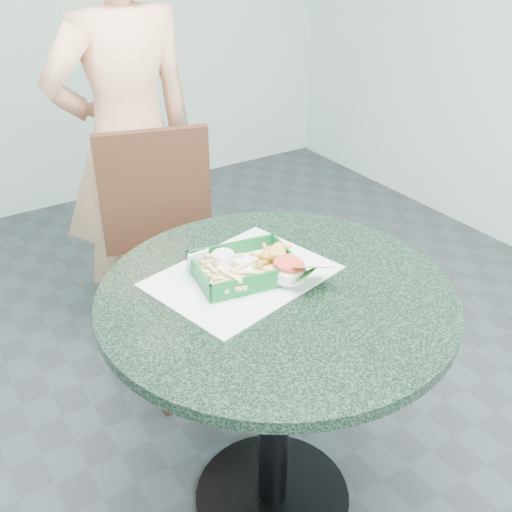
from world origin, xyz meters
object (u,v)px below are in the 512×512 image
cafe_table (275,350)px  dining_chair (170,243)px  food_basket (244,277)px  crab_sandwich (272,260)px  sauce_ramekin (223,266)px  diner_person (127,125)px

cafe_table → dining_chair: dining_chair is taller
food_basket → crab_sandwich: bearing=-8.0°
cafe_table → food_basket: 0.21m
food_basket → sauce_ramekin: size_ratio=4.42×
dining_chair → sauce_ramekin: dining_chair is taller
dining_chair → sauce_ramekin: bearing=-86.2°
cafe_table → dining_chair: 0.77m
diner_person → crab_sandwich: (-0.01, -0.97, -0.10)m
diner_person → crab_sandwich: bearing=85.1°
cafe_table → sauce_ramekin: size_ratio=15.80×
dining_chair → sauce_ramekin: 0.70m
cafe_table → sauce_ramekin: sauce_ramekin is taller
dining_chair → sauce_ramekin: size_ratio=16.52×
food_basket → sauce_ramekin: sauce_ramekin is taller
cafe_table → diner_person: (0.05, 1.06, 0.32)m
dining_chair → crab_sandwich: 0.73m
dining_chair → food_basket: size_ratio=3.74×
food_basket → crab_sandwich: (0.08, -0.01, 0.03)m
dining_chair → sauce_ramekin: (-0.14, -0.64, 0.27)m
crab_sandwich → dining_chair: bearing=88.9°
sauce_ramekin → diner_person: bearing=82.0°
dining_chair → food_basket: 0.71m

